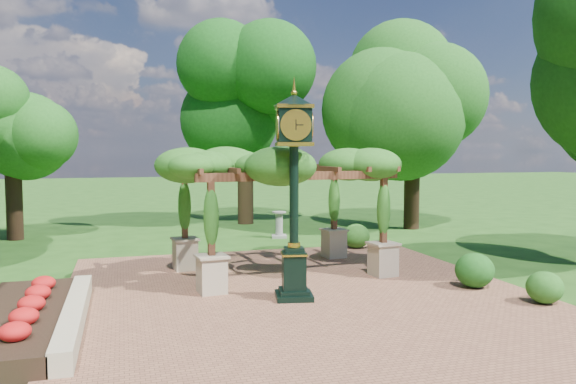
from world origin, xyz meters
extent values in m
plane|color=#1E4714|center=(0.00, 0.00, 0.00)|extent=(120.00, 120.00, 0.00)
cube|color=brown|center=(0.00, 1.00, 0.02)|extent=(10.00, 12.00, 0.04)
cube|color=#C6B793|center=(-4.60, 0.50, 0.20)|extent=(0.35, 5.00, 0.40)
cube|color=red|center=(-5.50, 0.50, 0.18)|extent=(1.50, 5.00, 0.36)
cube|color=black|center=(-0.28, 1.10, 0.10)|extent=(0.90, 0.90, 0.12)
cube|color=black|center=(-0.28, 1.10, 0.62)|extent=(0.56, 0.56, 0.86)
cube|color=gold|center=(-0.28, 1.10, 1.00)|extent=(0.63, 0.63, 0.04)
cylinder|color=black|center=(-0.28, 1.10, 2.24)|extent=(0.22, 0.22, 2.20)
cube|color=black|center=(-0.28, 1.10, 3.68)|extent=(0.79, 0.79, 0.67)
cylinder|color=silver|center=(-0.35, 0.76, 3.68)|extent=(0.57, 0.14, 0.58)
cone|color=black|center=(-0.28, 1.10, 4.21)|extent=(1.01, 1.01, 0.24)
sphere|color=gold|center=(-0.28, 1.10, 4.35)|extent=(0.13, 0.13, 0.13)
cube|color=tan|center=(-1.88, 2.07, 0.44)|extent=(0.63, 0.63, 0.79)
cube|color=#58311E|center=(-1.88, 2.07, 1.69)|extent=(0.16, 0.16, 1.63)
cube|color=tan|center=(2.51, 2.57, 0.44)|extent=(0.63, 0.63, 0.79)
cube|color=#58311E|center=(2.51, 2.57, 1.69)|extent=(0.16, 0.16, 1.63)
cube|color=tan|center=(-2.18, 4.70, 0.44)|extent=(0.63, 0.63, 0.79)
cube|color=#58311E|center=(-2.18, 4.70, 1.69)|extent=(0.16, 0.16, 1.63)
cube|color=tan|center=(2.21, 5.20, 0.44)|extent=(0.63, 0.63, 0.79)
cube|color=#58311E|center=(2.21, 5.20, 1.69)|extent=(0.16, 0.16, 1.63)
cube|color=#58311E|center=(0.31, 2.32, 2.58)|extent=(5.10, 0.70, 0.19)
cube|color=#58311E|center=(0.02, 4.95, 2.58)|extent=(5.10, 0.70, 0.19)
ellipsoid|color=#265C1A|center=(0.17, 3.64, 2.82)|extent=(5.44, 3.73, 0.88)
cube|color=gray|center=(1.73, 9.50, 0.05)|extent=(0.63, 0.63, 0.10)
cylinder|color=gray|center=(1.73, 9.50, 0.48)|extent=(0.32, 0.32, 0.87)
cylinder|color=gray|center=(1.73, 9.50, 0.94)|extent=(0.60, 0.60, 0.05)
ellipsoid|color=#215819|center=(4.54, -0.72, 0.37)|extent=(0.79, 0.79, 0.66)
ellipsoid|color=#174C15|center=(3.97, 0.86, 0.44)|extent=(1.01, 1.01, 0.79)
ellipsoid|color=#2B631C|center=(3.47, 6.47, 0.43)|extent=(0.98, 0.98, 0.78)
cylinder|color=black|center=(-7.43, 11.73, 1.20)|extent=(0.56, 0.56, 2.40)
ellipsoid|color=#1B4F16|center=(-7.43, 11.73, 4.30)|extent=(3.02, 3.02, 3.79)
cylinder|color=#322314|center=(1.41, 13.78, 1.56)|extent=(0.69, 0.69, 3.11)
ellipsoid|color=#114310|center=(1.41, 13.78, 5.57)|extent=(4.02, 4.02, 4.91)
cylinder|color=black|center=(7.55, 10.29, 1.55)|extent=(0.62, 0.62, 3.09)
ellipsoid|color=#1C5016|center=(7.55, 10.29, 5.53)|extent=(4.90, 4.90, 4.88)
camera|label=1|loc=(-3.72, -10.07, 3.16)|focal=35.00mm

